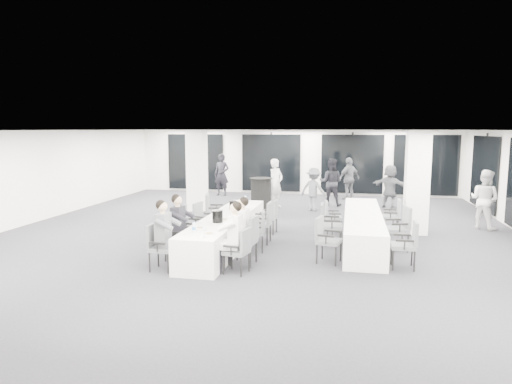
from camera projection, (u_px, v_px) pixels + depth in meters
The scene contains 42 objects.
room at pixel (295, 180), 13.11m from camera, with size 14.04×16.04×2.84m.
column_left at pixel (197, 171), 15.86m from camera, with size 0.60×0.60×2.80m, color white.
column_right at pixel (417, 182), 12.34m from camera, with size 0.60×0.60×2.80m, color white.
banquet_table_main at pixel (226, 231), 11.07m from camera, with size 0.90×5.00×0.75m, color silver.
banquet_table_side at pixel (363, 228), 11.44m from camera, with size 0.90×5.00×0.75m, color silver.
cocktail_table at pixel (261, 194), 16.08m from camera, with size 0.81×0.81×1.13m.
chair_main_left_near at pixel (159, 244), 9.19m from camera, with size 0.49×0.55×0.94m.
chair_main_left_second at pixel (173, 233), 9.96m from camera, with size 0.55×0.60×1.01m.
chair_main_left_mid at pixel (188, 225), 10.83m from camera, with size 0.56×0.61×1.03m.
chair_main_left_fourth at pixel (202, 218), 11.89m from camera, with size 0.55×0.59×0.93m.
chair_main_left_far at pixel (213, 209), 12.81m from camera, with size 0.62×0.65×1.04m.
chair_main_right_near at pixel (240, 248), 8.95m from camera, with size 0.54×0.57×0.91m.
chair_main_right_second at pixel (247, 237), 9.55m from camera, with size 0.56×0.62×1.03m.
chair_main_right_mid at pixel (257, 228), 10.62m from camera, with size 0.56×0.60×0.95m.
chair_main_right_fourth at pixel (264, 220), 11.35m from camera, with size 0.53×0.59×1.04m.
chair_main_right_far at pixel (271, 214), 12.41m from camera, with size 0.50×0.55×0.93m.
chair_side_left_near at pixel (325, 237), 9.73m from camera, with size 0.59×0.62×0.97m.
chair_side_left_mid at pixel (328, 222), 11.06m from camera, with size 0.55×0.61×1.04m.
chair_side_left_far at pixel (331, 215), 12.48m from camera, with size 0.50×0.54×0.88m.
chair_side_right_near at pixel (408, 242), 9.28m from camera, with size 0.50×0.56×0.98m.
chair_side_right_mid at pixel (400, 225), 10.70m from camera, with size 0.61×0.65×1.04m.
chair_side_right_far at pixel (393, 214), 12.36m from camera, with size 0.50×0.56×0.96m.
seated_guest_a at pixel (166, 231), 9.12m from camera, with size 0.50×0.38×1.44m.
seated_guest_b at pixel (181, 223), 9.91m from camera, with size 0.50×0.38×1.44m.
seated_guest_c at pixel (232, 233), 8.96m from camera, with size 0.50×0.38×1.44m.
seated_guest_d at pixel (240, 226), 9.57m from camera, with size 0.50×0.38×1.44m.
standing_guest_a at pixel (276, 180), 16.52m from camera, with size 0.73×0.59×2.00m, color white.
standing_guest_b at pixel (331, 179), 16.88m from camera, with size 0.96×0.59×1.99m, color black.
standing_guest_c at pixel (314, 187), 15.84m from camera, with size 1.10×0.56×1.70m, color #525459.
standing_guest_d at pixel (349, 176), 18.23m from camera, with size 1.14×0.64×1.94m, color #525459.
standing_guest_f at pixel (390, 184), 16.35m from camera, with size 1.64×0.63×1.79m, color #525459.
standing_guest_g at pixel (222, 172), 19.47m from camera, with size 0.74×0.60×2.03m, color black.
standing_guest_h at pixel (485, 196), 12.97m from camera, with size 0.92×0.56×1.92m, color white.
ice_bucket_near at pixel (218, 216), 10.25m from camera, with size 0.24×0.24×0.27m, color black.
ice_bucket_far at pixel (233, 205), 11.96m from camera, with size 0.19×0.19×0.22m, color black.
water_bottle_a at pixel (194, 227), 9.27m from camera, with size 0.07×0.07×0.20m, color silver.
water_bottle_b at pixel (234, 210), 11.24m from camera, with size 0.06×0.06×0.20m, color silver.
water_bottle_c at pixel (245, 200), 12.89m from camera, with size 0.07×0.07×0.21m, color silver.
plate_a at pixel (200, 228), 9.65m from camera, with size 0.20×0.20×0.03m.
plate_b at pixel (209, 233), 9.13m from camera, with size 0.22×0.22×0.03m.
plate_c at pixel (224, 219), 10.59m from camera, with size 0.22×0.22×0.03m.
wine_glass at pixel (205, 229), 8.79m from camera, with size 0.08×0.08×0.22m.
Camera 1 is at (2.39, -11.88, 2.84)m, focal length 32.00 mm.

